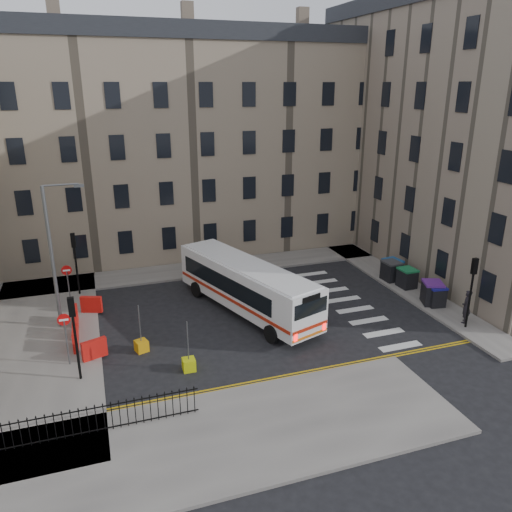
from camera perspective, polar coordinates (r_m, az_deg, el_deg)
ground at (r=30.72m, az=3.59°, el=-6.25°), size 120.00×120.00×0.00m
pavement_north at (r=36.93m, az=-10.20°, el=-1.93°), size 36.00×3.20×0.15m
pavement_east at (r=37.90m, az=13.97°, el=-1.65°), size 2.40×26.00×0.15m
pavement_west at (r=29.82m, az=-23.29°, el=-8.55°), size 6.00×22.00×0.15m
pavement_sw at (r=20.69m, az=-4.42°, el=-20.08°), size 20.00×6.00×0.15m
terrace_north at (r=41.53m, az=-13.83°, el=12.32°), size 38.30×10.80×17.20m
corner_east at (r=42.82m, az=25.96°, el=12.53°), size 17.80×24.30×19.20m
traffic_light_east at (r=29.72m, az=23.47°, el=-2.76°), size 0.28×0.22×4.10m
traffic_light_nw at (r=33.74m, az=-20.00°, el=0.20°), size 0.28×0.22×4.10m
traffic_light_sw at (r=23.96m, az=-20.09°, el=-7.51°), size 0.28×0.22×4.10m
streetlamp at (r=29.07m, az=-22.31°, el=0.01°), size 0.50×0.22×8.14m
no_entry_north at (r=32.13m, az=-20.74°, el=-2.33°), size 0.60×0.08×3.00m
no_entry_south at (r=25.68m, az=-20.99°, el=-7.76°), size 0.60×0.08×3.00m
roadworks_barriers at (r=28.97m, az=-19.23°, el=-7.58°), size 1.66×6.26×1.00m
iron_railings at (r=21.37m, az=-17.39°, el=-17.30°), size 7.80×0.04×1.20m
bus at (r=29.88m, az=-1.11°, el=-3.28°), size 5.96×11.35×3.04m
wheelie_bin_a at (r=32.73m, az=19.80°, el=-4.25°), size 1.16×1.28×1.27m
wheelie_bin_b at (r=32.84m, az=19.47°, el=-3.98°), size 1.52×1.62×1.43m
wheelie_bin_c at (r=34.97m, az=16.88°, el=-2.40°), size 1.07×1.22×1.31m
wheelie_bin_d at (r=35.90m, az=15.18°, el=-1.63°), size 1.13×1.28×1.36m
wheelie_bin_e at (r=36.29m, az=15.31°, el=-1.42°), size 1.22×1.36×1.36m
pedestrian at (r=30.91m, az=22.89°, el=-5.35°), size 0.85×0.82×1.96m
bollard_yellow at (r=24.84m, az=-7.68°, el=-12.19°), size 0.60×0.60×0.60m
bollard_chevron at (r=26.85m, az=-12.95°, el=-9.98°), size 0.75×0.75×0.60m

